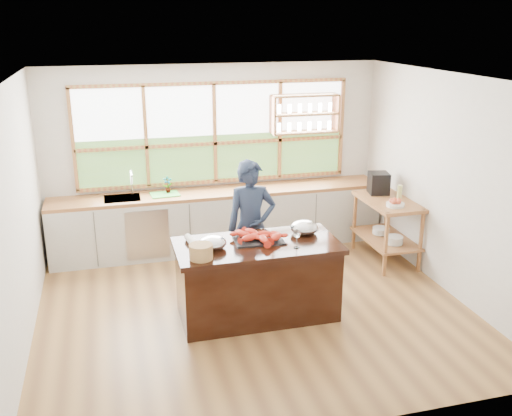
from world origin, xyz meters
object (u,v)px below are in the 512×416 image
object	(u,v)px
espresso_machine	(379,183)
wicker_basket	(201,252)
island	(257,279)
cook	(251,227)

from	to	relation	value
espresso_machine	wicker_basket	size ratio (longest dim) A/B	1.22
island	espresso_machine	size ratio (longest dim) A/B	6.02
island	cook	xyz separation A→B (m)	(0.10, 0.68, 0.39)
island	cook	distance (m)	0.79
wicker_basket	espresso_machine	bearing A→B (deg)	30.45
cook	wicker_basket	size ratio (longest dim) A/B	6.72
cook	wicker_basket	xyz separation A→B (m)	(-0.79, -0.94, 0.14)
island	wicker_basket	distance (m)	0.90
island	espresso_machine	bearing A→B (deg)	33.04
island	cook	bearing A→B (deg)	81.26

